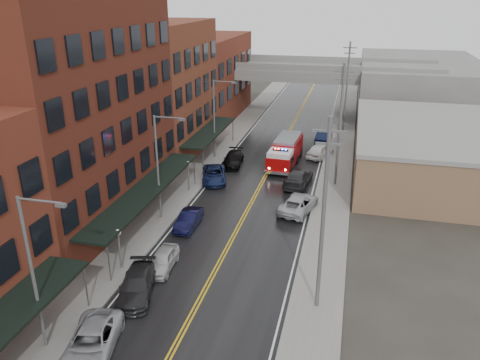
# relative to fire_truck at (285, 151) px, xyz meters

# --- Properties ---
(road) EXTENTS (11.00, 160.00, 0.02)m
(road) POSITION_rel_fire_truck_xyz_m (-1.45, -9.61, -1.58)
(road) COLOR black
(road) RESTS_ON ground
(sidewalk_left) EXTENTS (3.00, 160.00, 0.15)m
(sidewalk_left) POSITION_rel_fire_truck_xyz_m (-8.75, -9.61, -1.52)
(sidewalk_left) COLOR slate
(sidewalk_left) RESTS_ON ground
(sidewalk_right) EXTENTS (3.00, 160.00, 0.15)m
(sidewalk_right) POSITION_rel_fire_truck_xyz_m (5.85, -9.61, -1.52)
(sidewalk_right) COLOR slate
(sidewalk_right) RESTS_ON ground
(curb_left) EXTENTS (0.30, 160.00, 0.15)m
(curb_left) POSITION_rel_fire_truck_xyz_m (-7.10, -9.61, -1.52)
(curb_left) COLOR gray
(curb_left) RESTS_ON ground
(curb_right) EXTENTS (0.30, 160.00, 0.15)m
(curb_right) POSITION_rel_fire_truck_xyz_m (4.20, -9.61, -1.52)
(curb_right) COLOR gray
(curb_right) RESTS_ON ground
(brick_building_b) EXTENTS (9.00, 20.00, 18.00)m
(brick_building_b) POSITION_rel_fire_truck_xyz_m (-14.75, -16.61, 7.41)
(brick_building_b) COLOR #552316
(brick_building_b) RESTS_ON ground
(brick_building_c) EXTENTS (9.00, 15.00, 15.00)m
(brick_building_c) POSITION_rel_fire_truck_xyz_m (-14.75, 0.89, 5.91)
(brick_building_c) COLOR brown
(brick_building_c) RESTS_ON ground
(brick_building_far) EXTENTS (9.00, 20.00, 12.00)m
(brick_building_far) POSITION_rel_fire_truck_xyz_m (-14.75, 18.39, 4.41)
(brick_building_far) COLOR #612B19
(brick_building_far) RESTS_ON ground
(tan_building) EXTENTS (14.00, 22.00, 5.00)m
(tan_building) POSITION_rel_fire_truck_xyz_m (14.55, 0.39, 0.91)
(tan_building) COLOR #816045
(tan_building) RESTS_ON ground
(right_far_block) EXTENTS (18.00, 30.00, 8.00)m
(right_far_block) POSITION_rel_fire_truck_xyz_m (16.55, 30.39, 2.41)
(right_far_block) COLOR slate
(right_far_block) RESTS_ON ground
(awning_1) EXTENTS (2.60, 18.00, 3.09)m
(awning_1) POSITION_rel_fire_truck_xyz_m (-8.95, -16.61, 1.40)
(awning_1) COLOR black
(awning_1) RESTS_ON ground
(awning_2) EXTENTS (2.60, 13.00, 3.09)m
(awning_2) POSITION_rel_fire_truck_xyz_m (-8.94, 0.89, 1.39)
(awning_2) COLOR black
(awning_2) RESTS_ON ground
(globe_lamp_1) EXTENTS (0.44, 0.44, 3.12)m
(globe_lamp_1) POSITION_rel_fire_truck_xyz_m (-7.85, -23.61, 0.72)
(globe_lamp_1) COLOR #59595B
(globe_lamp_1) RESTS_ON ground
(globe_lamp_2) EXTENTS (0.44, 0.44, 3.12)m
(globe_lamp_2) POSITION_rel_fire_truck_xyz_m (-7.85, -9.61, 0.72)
(globe_lamp_2) COLOR #59595B
(globe_lamp_2) RESTS_ON ground
(street_lamp_0) EXTENTS (2.64, 0.22, 9.00)m
(street_lamp_0) POSITION_rel_fire_truck_xyz_m (-8.00, -31.61, 3.59)
(street_lamp_0) COLOR #59595B
(street_lamp_0) RESTS_ON ground
(street_lamp_1) EXTENTS (2.64, 0.22, 9.00)m
(street_lamp_1) POSITION_rel_fire_truck_xyz_m (-8.00, -15.61, 3.59)
(street_lamp_1) COLOR #59595B
(street_lamp_1) RESTS_ON ground
(street_lamp_2) EXTENTS (2.64, 0.22, 9.00)m
(street_lamp_2) POSITION_rel_fire_truck_xyz_m (-8.00, 0.39, 3.59)
(street_lamp_2) COLOR #59595B
(street_lamp_2) RESTS_ON ground
(utility_pole_0) EXTENTS (1.80, 0.24, 12.00)m
(utility_pole_0) POSITION_rel_fire_truck_xyz_m (5.75, -24.61, 4.71)
(utility_pole_0) COLOR #59595B
(utility_pole_0) RESTS_ON ground
(utility_pole_1) EXTENTS (1.80, 0.24, 12.00)m
(utility_pole_1) POSITION_rel_fire_truck_xyz_m (5.75, -4.61, 4.71)
(utility_pole_1) COLOR #59595B
(utility_pole_1) RESTS_ON ground
(utility_pole_2) EXTENTS (1.80, 0.24, 12.00)m
(utility_pole_2) POSITION_rel_fire_truck_xyz_m (5.75, 15.39, 4.71)
(utility_pole_2) COLOR #59595B
(utility_pole_2) RESTS_ON ground
(overpass) EXTENTS (40.00, 10.00, 7.50)m
(overpass) POSITION_rel_fire_truck_xyz_m (-1.45, 22.39, 4.39)
(overpass) COLOR slate
(overpass) RESTS_ON ground
(fire_truck) EXTENTS (3.58, 8.18, 2.94)m
(fire_truck) POSITION_rel_fire_truck_xyz_m (0.00, 0.00, 0.00)
(fire_truck) COLOR #9F0708
(fire_truck) RESTS_ON ground
(parked_car_left_2) EXTENTS (3.53, 5.66, 1.46)m
(parked_car_left_2) POSITION_rel_fire_truck_xyz_m (-5.53, -31.47, -0.86)
(parked_car_left_2) COLOR #AAACB2
(parked_car_left_2) RESTS_ON ground
(parked_car_left_3) EXTENTS (3.20, 5.32, 1.44)m
(parked_car_left_3) POSITION_rel_fire_truck_xyz_m (-5.47, -26.08, -0.87)
(parked_car_left_3) COLOR #242426
(parked_car_left_3) RESTS_ON ground
(parked_car_left_4) EXTENTS (1.81, 4.00, 1.33)m
(parked_car_left_4) POSITION_rel_fire_truck_xyz_m (-5.10, -22.81, -0.93)
(parked_car_left_4) COLOR beige
(parked_car_left_4) RESTS_ON ground
(parked_car_left_5) EXTENTS (1.43, 4.06, 1.33)m
(parked_car_left_5) POSITION_rel_fire_truck_xyz_m (-5.42, -16.53, -0.93)
(parked_car_left_5) COLOR black
(parked_car_left_5) RESTS_ON ground
(parked_car_left_6) EXTENTS (3.76, 5.55, 1.41)m
(parked_car_left_6) POSITION_rel_fire_truck_xyz_m (-6.30, -6.41, -0.89)
(parked_car_left_6) COLOR #14204B
(parked_car_left_6) RESTS_ON ground
(parked_car_left_7) EXTENTS (2.41, 5.02, 1.41)m
(parked_car_left_7) POSITION_rel_fire_truck_xyz_m (-5.60, -1.42, -0.89)
(parked_car_left_7) COLOR black
(parked_car_left_7) RESTS_ON ground
(parked_car_right_0) EXTENTS (3.55, 5.66, 1.46)m
(parked_car_right_0) POSITION_rel_fire_truck_xyz_m (2.93, -11.41, -0.86)
(parked_car_right_0) COLOR #AEB0B7
(parked_car_right_0) RESTS_ON ground
(parked_car_right_1) EXTENTS (2.72, 5.63, 1.58)m
(parked_car_right_1) POSITION_rel_fire_truck_xyz_m (2.15, -5.41, -0.80)
(parked_car_right_1) COLOR #28282B
(parked_car_right_1) RESTS_ON ground
(parked_car_right_2) EXTENTS (3.33, 5.06, 1.60)m
(parked_car_right_2) POSITION_rel_fire_truck_xyz_m (3.55, 3.71, -0.79)
(parked_car_right_2) COLOR silver
(parked_car_right_2) RESTS_ON ground
(parked_car_right_3) EXTENTS (2.01, 4.72, 1.51)m
(parked_car_right_3) POSITION_rel_fire_truck_xyz_m (3.55, 9.37, -0.84)
(parked_car_right_3) COLOR black
(parked_car_right_3) RESTS_ON ground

